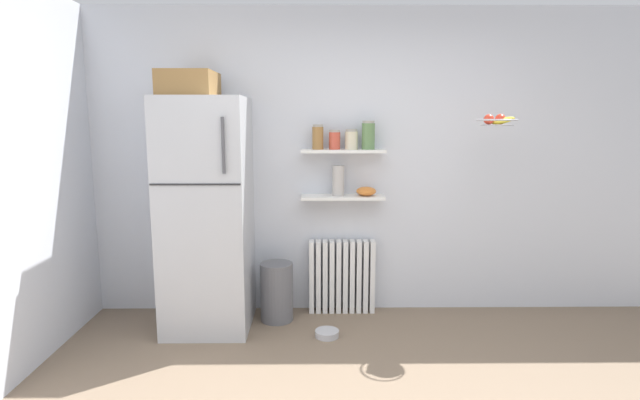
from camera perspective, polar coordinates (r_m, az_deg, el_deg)
back_wall at (r=4.35m, az=3.32°, el=4.22°), size 7.04×0.10×2.60m
refrigerator at (r=4.08m, az=-12.83°, el=-1.08°), size 0.67×0.74×2.04m
radiator at (r=4.42m, az=2.50°, el=-8.70°), size 0.57×0.12×0.64m
wall_shelf_lower at (r=4.22m, az=2.59°, el=0.33°), size 0.70×0.22×0.02m
wall_shelf_upper at (r=4.18m, az=2.63°, el=5.62°), size 0.70×0.22×0.02m
storage_jar_0 at (r=4.17m, az=-0.25°, el=7.18°), size 0.09×0.09×0.21m
storage_jar_1 at (r=4.17m, az=1.68°, el=6.88°), size 0.09×0.09×0.16m
storage_jar_2 at (r=4.18m, az=3.61°, el=6.91°), size 0.11×0.11×0.17m
storage_jar_3 at (r=4.19m, az=5.53°, el=7.36°), size 0.11×0.11×0.24m
vase at (r=4.20m, az=2.10°, el=2.21°), size 0.10×0.10×0.25m
shelf_bowl at (r=4.23m, az=5.29°, el=1.01°), size 0.17×0.17×0.08m
trash_bin at (r=4.27m, az=-4.96°, el=-10.38°), size 0.27×0.27×0.49m
pet_food_bowl at (r=4.04m, az=0.81°, el=-14.98°), size 0.19×0.19×0.05m
hanging_fruit_basket at (r=4.06m, az=19.53°, el=8.51°), size 0.30×0.30×0.09m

